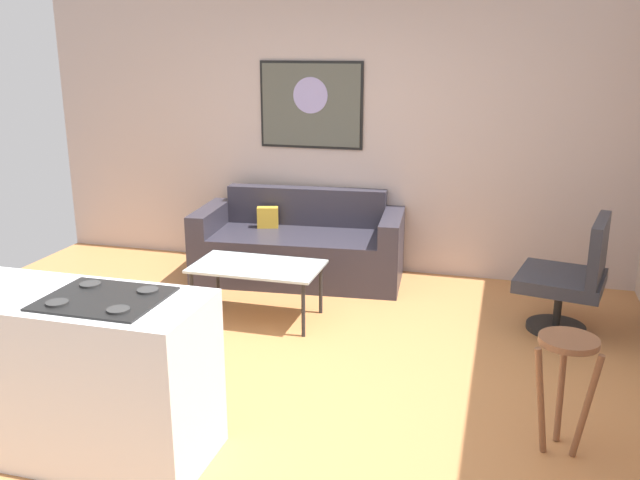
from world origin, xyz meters
name	(u,v)px	position (x,y,z in m)	size (l,w,h in m)	color
ground	(276,377)	(0.00, 0.00, -0.02)	(6.40, 6.40, 0.04)	#BC7A45
back_wall	(357,126)	(0.00, 2.42, 1.40)	(6.40, 0.05, 2.80)	#BAA69F
couch	(300,248)	(-0.43, 1.95, 0.29)	(1.98, 1.02, 0.81)	#2F2C37
coffee_table	(257,269)	(-0.46, 0.89, 0.42)	(1.02, 0.58, 0.45)	silver
armchair	(572,276)	(1.94, 1.28, 0.45)	(0.74, 0.76, 0.92)	black
bar_stool	(566,365)	(1.78, -0.42, 0.51)	(0.36, 0.35, 0.66)	brown
kitchen_counter	(64,373)	(-0.80, -1.12, 0.45)	(1.59, 0.62, 0.92)	silver
wall_painting	(311,105)	(-0.44, 2.38, 1.59)	(1.02, 0.03, 0.82)	black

